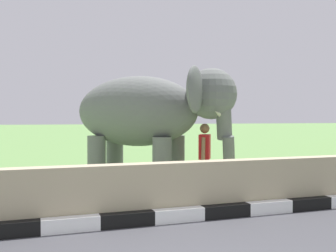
% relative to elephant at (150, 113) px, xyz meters
% --- Properties ---
extents(striped_curb, '(16.20, 0.20, 0.24)m').
position_rel_elephant_xyz_m(striped_curb, '(-1.69, -2.82, -1.79)').
color(striped_curb, white).
rests_on(striped_curb, ground_plane).
extents(barrier_parapet, '(28.00, 0.36, 1.00)m').
position_rel_elephant_xyz_m(barrier_parapet, '(0.66, -2.52, -1.41)').
color(barrier_parapet, tan).
rests_on(barrier_parapet, ground_plane).
extents(elephant, '(3.90, 3.75, 2.92)m').
position_rel_elephant_xyz_m(elephant, '(0.00, 0.00, 0.00)').
color(elephant, slate).
rests_on(elephant, ground_plane).
extents(person_handler, '(0.43, 0.62, 1.66)m').
position_rel_elephant_xyz_m(person_handler, '(1.16, -0.60, -0.98)').
color(person_handler, navy).
rests_on(person_handler, ground_plane).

